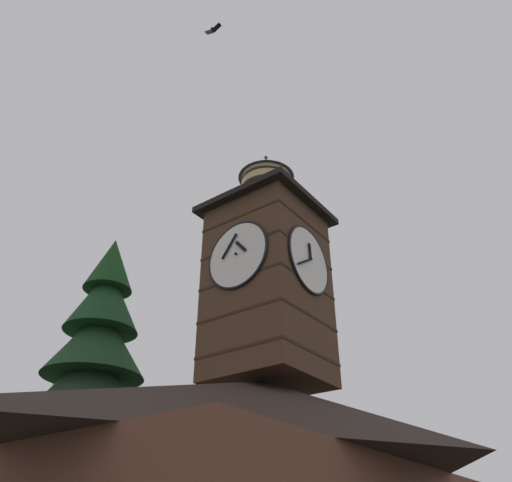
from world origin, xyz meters
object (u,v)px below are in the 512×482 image
at_px(clock_tower, 268,274).
at_px(flying_bird_high, 213,30).
at_px(moon, 64,385).
at_px(pine_tree_behind, 86,418).

distance_m(clock_tower, flying_bird_high, 9.59).
distance_m(clock_tower, moon, 34.94).
bearing_deg(moon, flying_bird_high, 61.64).
xyz_separation_m(pine_tree_behind, moon, (-14.74, -24.93, 8.63)).
relative_size(pine_tree_behind, flying_bird_high, 19.29).
xyz_separation_m(clock_tower, flying_bird_high, (5.30, 1.34, 7.88)).
bearing_deg(flying_bird_high, pine_tree_behind, -111.37).
height_order(clock_tower, flying_bird_high, flying_bird_high).
distance_m(moon, flying_bird_high, 38.41).
xyz_separation_m(pine_tree_behind, flying_bird_high, (3.40, 8.68, 12.67)).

